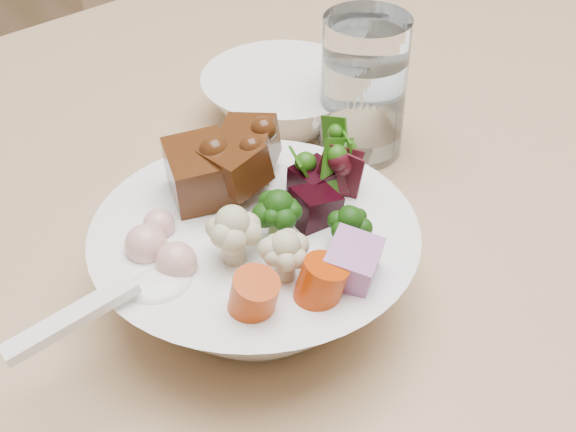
{
  "coord_description": "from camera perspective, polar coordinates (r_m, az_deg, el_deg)",
  "views": [
    {
      "loc": [
        -0.47,
        -0.54,
        1.24
      ],
      "look_at": [
        -0.24,
        -0.15,
        0.89
      ],
      "focal_mm": 50.0,
      "sensor_mm": 36.0,
      "label": 1
    }
  ],
  "objects": [
    {
      "name": "soup_spoon",
      "position": [
        0.51,
        -10.64,
        -5.55
      ],
      "size": [
        0.13,
        0.04,
        0.02
      ],
      "rotation": [
        0.0,
        0.0,
        0.09
      ],
      "color": "white",
      "rests_on": "food_bowl"
    },
    {
      "name": "chair_far",
      "position": [
        1.58,
        -5.24,
        11.1
      ],
      "size": [
        0.57,
        0.57,
        0.93
      ],
      "rotation": [
        0.0,
        0.0,
        0.45
      ],
      "color": "tan",
      "rests_on": "ground"
    },
    {
      "name": "side_bowl",
      "position": [
        0.78,
        -0.36,
        8.2
      ],
      "size": [
        0.16,
        0.16,
        0.05
      ],
      "primitive_type": null,
      "color": "white",
      "rests_on": "dining_table"
    },
    {
      "name": "dining_table",
      "position": [
        0.91,
        15.41,
        3.42
      ],
      "size": [
        1.91,
        1.31,
        0.82
      ],
      "rotation": [
        0.0,
        0.0,
        0.2
      ],
      "color": "tan",
      "rests_on": "ground"
    },
    {
      "name": "water_glass",
      "position": [
        0.73,
        5.37,
        8.73
      ],
      "size": [
        0.08,
        0.08,
        0.13
      ],
      "color": "white",
      "rests_on": "dining_table"
    },
    {
      "name": "food_bowl",
      "position": [
        0.57,
        -2.25,
        -3.02
      ],
      "size": [
        0.23,
        0.23,
        0.12
      ],
      "color": "white",
      "rests_on": "dining_table"
    }
  ]
}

